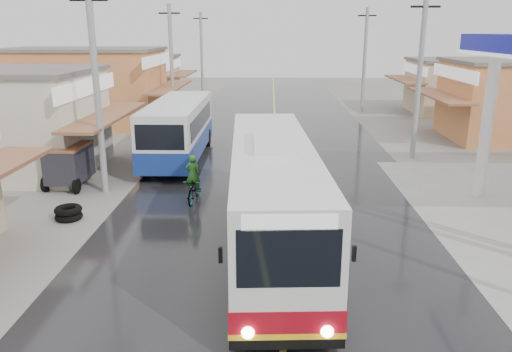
% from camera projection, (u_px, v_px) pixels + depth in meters
% --- Properties ---
extents(ground, '(120.00, 120.00, 0.00)m').
position_uv_depth(ground, '(282.00, 316.00, 11.49)').
color(ground, slate).
rests_on(ground, ground).
extents(road, '(12.00, 90.00, 0.02)m').
position_uv_depth(road, '(276.00, 157.00, 25.88)').
color(road, black).
rests_on(road, ground).
extents(centre_line, '(0.15, 90.00, 0.01)m').
position_uv_depth(centre_line, '(276.00, 157.00, 25.88)').
color(centre_line, '#D8CC4C').
rests_on(centre_line, road).
extents(shopfronts_left, '(11.00, 44.00, 5.20)m').
position_uv_depth(shopfronts_left, '(53.00, 143.00, 29.13)').
color(shopfronts_left, tan).
rests_on(shopfronts_left, ground).
extents(utility_poles_left, '(1.60, 50.00, 8.00)m').
position_uv_depth(utility_poles_left, '(147.00, 152.00, 27.04)').
color(utility_poles_left, gray).
rests_on(utility_poles_left, ground).
extents(utility_poles_right, '(1.60, 36.00, 8.00)m').
position_uv_depth(utility_poles_right, '(412.00, 158.00, 25.68)').
color(utility_poles_right, gray).
rests_on(utility_poles_right, ground).
extents(coach_bus, '(3.07, 11.16, 3.45)m').
position_uv_depth(coach_bus, '(272.00, 195.00, 14.71)').
color(coach_bus, silver).
rests_on(coach_bus, road).
extents(second_bus, '(2.45, 8.85, 2.93)m').
position_uv_depth(second_bus, '(178.00, 129.00, 24.92)').
color(second_bus, silver).
rests_on(second_bus, road).
extents(cyclist, '(0.75, 1.79, 1.89)m').
position_uv_depth(cyclist, '(194.00, 186.00, 18.99)').
color(cyclist, black).
rests_on(cyclist, ground).
extents(tricycle_near, '(1.59, 2.37, 1.79)m').
position_uv_depth(tricycle_near, '(69.00, 163.00, 20.72)').
color(tricycle_near, '#26262D').
rests_on(tricycle_near, ground).
extents(tyre_stack, '(0.94, 0.94, 0.48)m').
position_uv_depth(tyre_stack, '(68.00, 213.00, 17.28)').
color(tyre_stack, black).
rests_on(tyre_stack, ground).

